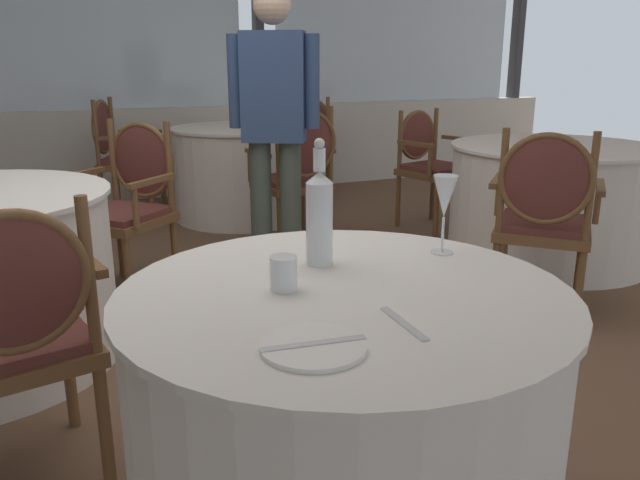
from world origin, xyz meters
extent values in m
plane|color=brown|center=(0.00, 0.00, 0.00)|extent=(13.03, 13.03, 0.00)
cube|color=beige|center=(0.00, 3.57, 0.42)|extent=(10.02, 0.12, 0.85)
cube|color=silver|center=(0.00, 3.59, 1.75)|extent=(2.76, 0.02, 1.80)
cube|color=silver|center=(3.14, 3.59, 1.75)|extent=(2.76, 0.02, 1.80)
cube|color=#333338|center=(1.57, 3.57, 1.75)|extent=(0.08, 0.14, 1.80)
cube|color=#333338|center=(4.71, 3.57, 1.75)|extent=(0.08, 0.14, 1.80)
cylinder|color=white|center=(0.22, -1.33, 0.75)|extent=(1.10, 1.10, 0.02)
cylinder|color=white|center=(0.22, -1.33, 0.37)|extent=(1.07, 1.07, 0.74)
cylinder|color=white|center=(0.02, -1.60, 0.76)|extent=(0.21, 0.21, 0.01)
cube|color=silver|center=(0.02, -1.60, 0.77)|extent=(0.21, 0.04, 0.00)
cube|color=silver|center=(0.24, -1.57, 0.76)|extent=(0.02, 0.18, 0.00)
cylinder|color=white|center=(0.24, -1.13, 0.87)|extent=(0.07, 0.07, 0.22)
cone|color=white|center=(0.24, -1.13, 0.99)|extent=(0.07, 0.07, 0.03)
cylinder|color=white|center=(0.24, -1.13, 1.04)|extent=(0.03, 0.03, 0.06)
sphere|color=silver|center=(0.24, -1.13, 1.08)|extent=(0.03, 0.03, 0.03)
cylinder|color=white|center=(0.60, -1.17, 0.76)|extent=(0.06, 0.06, 0.00)
cylinder|color=white|center=(0.60, -1.17, 0.81)|extent=(0.01, 0.01, 0.10)
cone|color=white|center=(0.60, -1.17, 0.92)|extent=(0.07, 0.07, 0.12)
cylinder|color=white|center=(0.08, -1.28, 0.80)|extent=(0.07, 0.07, 0.08)
cube|color=brown|center=(-0.58, -0.63, 0.43)|extent=(0.55, 0.55, 0.05)
cube|color=brown|center=(-0.58, -0.63, 0.47)|extent=(0.51, 0.51, 0.04)
cylinder|color=brown|center=(-0.43, -0.40, 0.20)|extent=(0.04, 0.04, 0.41)
cylinder|color=brown|center=(-0.34, -0.79, 0.20)|extent=(0.04, 0.04, 0.41)
cylinder|color=brown|center=(-0.34, -0.79, 0.69)|extent=(0.04, 0.04, 0.47)
ellipsoid|color=brown|center=(-0.53, -0.84, 0.71)|extent=(0.39, 0.14, 0.40)
torus|color=brown|center=(-0.53, -0.84, 0.71)|extent=(0.41, 0.12, 0.41)
cube|color=brown|center=(-0.34, -0.56, 0.68)|extent=(0.12, 0.37, 0.03)
cylinder|color=brown|center=(-0.37, -0.42, 0.57)|extent=(0.03, 0.03, 0.22)
cube|color=brown|center=(-0.09, 0.94, 0.43)|extent=(0.65, 0.65, 0.05)
cube|color=brown|center=(-0.09, 0.94, 0.47)|extent=(0.60, 0.60, 0.04)
cylinder|color=brown|center=(-0.10, 0.66, 0.20)|extent=(0.04, 0.04, 0.40)
cylinder|color=brown|center=(-0.37, 0.95, 0.20)|extent=(0.04, 0.04, 0.40)
cylinder|color=brown|center=(0.20, 0.93, 0.20)|extent=(0.04, 0.04, 0.40)
cylinder|color=brown|center=(-0.08, 1.22, 0.20)|extent=(0.04, 0.04, 0.40)
cylinder|color=brown|center=(0.20, 0.93, 0.71)|extent=(0.04, 0.04, 0.51)
cylinder|color=brown|center=(-0.08, 1.22, 0.71)|extent=(0.04, 0.04, 0.51)
ellipsoid|color=brown|center=(0.07, 1.09, 0.73)|extent=(0.30, 0.32, 0.43)
torus|color=brown|center=(0.07, 1.09, 0.73)|extent=(0.32, 0.34, 0.44)
cube|color=brown|center=(0.07, 0.75, 0.67)|extent=(0.29, 0.28, 0.03)
cylinder|color=brown|center=(-0.04, 0.65, 0.56)|extent=(0.03, 0.03, 0.22)
cube|color=brown|center=(-0.27, 1.11, 0.67)|extent=(0.29, 0.28, 0.03)
cylinder|color=brown|center=(-0.38, 1.02, 0.56)|extent=(0.03, 0.03, 0.22)
cylinder|color=white|center=(1.04, 2.44, 0.75)|extent=(1.14, 1.14, 0.02)
cylinder|color=white|center=(1.04, 2.44, 0.37)|extent=(1.11, 1.11, 0.74)
cube|color=brown|center=(1.15, 1.53, 0.42)|extent=(0.51, 0.51, 0.05)
cube|color=brown|center=(1.15, 1.53, 0.47)|extent=(0.47, 0.47, 0.04)
cylinder|color=brown|center=(0.93, 1.71, 0.20)|extent=(0.04, 0.04, 0.40)
cylinder|color=brown|center=(1.32, 1.76, 0.20)|extent=(0.04, 0.04, 0.40)
cylinder|color=brown|center=(0.97, 1.31, 0.20)|extent=(0.04, 0.04, 0.40)
cylinder|color=brown|center=(1.37, 1.36, 0.20)|extent=(0.04, 0.04, 0.40)
cylinder|color=brown|center=(0.97, 1.31, 0.72)|extent=(0.04, 0.04, 0.54)
cylinder|color=brown|center=(1.37, 1.36, 0.72)|extent=(0.04, 0.04, 0.54)
ellipsoid|color=brown|center=(1.17, 1.32, 0.74)|extent=(0.39, 0.10, 0.45)
torus|color=brown|center=(1.17, 1.32, 0.74)|extent=(0.46, 0.09, 0.46)
cube|color=brown|center=(0.90, 1.52, 0.67)|extent=(0.08, 0.37, 0.03)
cylinder|color=brown|center=(0.88, 1.66, 0.56)|extent=(0.03, 0.03, 0.22)
cube|color=brown|center=(1.39, 1.59, 0.67)|extent=(0.08, 0.37, 0.03)
cylinder|color=brown|center=(1.38, 1.73, 0.56)|extent=(0.03, 0.03, 0.22)
cube|color=brown|center=(1.76, 2.99, 0.42)|extent=(0.64, 0.64, 0.05)
cube|color=brown|center=(1.76, 2.99, 0.46)|extent=(0.59, 0.59, 0.04)
cylinder|color=brown|center=(1.73, 2.71, 0.20)|extent=(0.04, 0.04, 0.39)
cylinder|color=brown|center=(1.48, 3.03, 0.20)|extent=(0.04, 0.04, 0.39)
cylinder|color=brown|center=(2.04, 2.95, 0.20)|extent=(0.04, 0.04, 0.39)
cylinder|color=brown|center=(1.80, 3.27, 0.20)|extent=(0.04, 0.04, 0.39)
cylinder|color=brown|center=(2.04, 2.95, 0.70)|extent=(0.04, 0.04, 0.51)
cylinder|color=brown|center=(1.80, 3.27, 0.70)|extent=(0.04, 0.04, 0.51)
ellipsoid|color=brown|center=(1.94, 3.12, 0.72)|extent=(0.28, 0.34, 0.43)
torus|color=brown|center=(1.94, 3.12, 0.72)|extent=(0.29, 0.37, 0.44)
cube|color=brown|center=(1.90, 2.78, 0.66)|extent=(0.32, 0.25, 0.03)
cylinder|color=brown|center=(1.79, 2.69, 0.55)|extent=(0.03, 0.03, 0.22)
cube|color=brown|center=(1.60, 3.18, 0.66)|extent=(0.32, 0.25, 0.03)
cylinder|color=brown|center=(1.49, 3.09, 0.55)|extent=(0.03, 0.03, 0.22)
cube|color=brown|center=(0.20, 2.80, 0.45)|extent=(0.60, 0.60, 0.05)
cube|color=brown|center=(0.20, 2.80, 0.49)|extent=(0.55, 0.55, 0.04)
cylinder|color=brown|center=(0.46, 2.90, 0.21)|extent=(0.04, 0.04, 0.42)
cylinder|color=brown|center=(0.30, 2.53, 0.21)|extent=(0.04, 0.04, 0.42)
cylinder|color=brown|center=(0.09, 3.06, 0.21)|extent=(0.04, 0.04, 0.42)
cylinder|color=brown|center=(-0.07, 2.69, 0.21)|extent=(0.04, 0.04, 0.42)
cylinder|color=brown|center=(0.09, 3.06, 0.73)|extent=(0.04, 0.04, 0.51)
cylinder|color=brown|center=(-0.07, 2.69, 0.73)|extent=(0.04, 0.04, 0.51)
ellipsoid|color=brown|center=(0.00, 2.88, 0.76)|extent=(0.20, 0.38, 0.43)
torus|color=brown|center=(0.00, 2.88, 0.76)|extent=(0.20, 0.42, 0.44)
cube|color=brown|center=(0.31, 3.02, 0.69)|extent=(0.35, 0.18, 0.03)
cylinder|color=brown|center=(0.44, 2.96, 0.58)|extent=(0.03, 0.03, 0.22)
cube|color=brown|center=(0.12, 2.56, 0.69)|extent=(0.35, 0.18, 0.03)
cylinder|color=brown|center=(0.25, 2.50, 0.58)|extent=(0.03, 0.03, 0.22)
cylinder|color=white|center=(2.60, 0.54, 0.75)|extent=(1.33, 1.33, 0.02)
cylinder|color=white|center=(2.60, 0.54, 0.37)|extent=(1.29, 1.29, 0.74)
cylinder|color=brown|center=(3.43, 0.53, 0.21)|extent=(0.04, 0.04, 0.41)
cube|color=brown|center=(2.33, 1.51, 0.44)|extent=(0.56, 0.56, 0.05)
cube|color=brown|center=(2.33, 1.51, 0.48)|extent=(0.52, 0.52, 0.04)
cylinder|color=brown|center=(2.58, 1.37, 0.21)|extent=(0.04, 0.04, 0.41)
cylinder|color=brown|center=(2.19, 1.27, 0.21)|extent=(0.04, 0.04, 0.41)
cylinder|color=brown|center=(2.48, 1.76, 0.21)|extent=(0.04, 0.04, 0.41)
cylinder|color=brown|center=(2.09, 1.65, 0.21)|extent=(0.04, 0.04, 0.41)
cylinder|color=brown|center=(2.48, 1.76, 0.69)|extent=(0.04, 0.04, 0.45)
cylinder|color=brown|center=(2.09, 1.65, 0.69)|extent=(0.04, 0.04, 0.45)
ellipsoid|color=brown|center=(2.28, 1.72, 0.71)|extent=(0.39, 0.15, 0.38)
torus|color=brown|center=(2.28, 1.72, 0.71)|extent=(0.39, 0.13, 0.39)
cube|color=brown|center=(2.58, 1.56, 0.68)|extent=(0.13, 0.36, 0.03)
cylinder|color=brown|center=(2.62, 1.42, 0.57)|extent=(0.03, 0.03, 0.22)
cube|color=brown|center=(2.10, 1.43, 0.68)|extent=(0.13, 0.36, 0.03)
cylinder|color=brown|center=(2.14, 1.29, 0.57)|extent=(0.03, 0.03, 0.22)
cube|color=brown|center=(1.89, -0.17, 0.44)|extent=(0.65, 0.65, 0.05)
cube|color=brown|center=(1.89, -0.17, 0.48)|extent=(0.60, 0.60, 0.04)
cylinder|color=brown|center=(1.89, 0.11, 0.21)|extent=(0.04, 0.04, 0.41)
cylinder|color=brown|center=(2.17, -0.17, 0.21)|extent=(0.04, 0.04, 0.41)
cylinder|color=brown|center=(1.61, -0.17, 0.21)|extent=(0.04, 0.04, 0.41)
cylinder|color=brown|center=(1.89, -0.46, 0.21)|extent=(0.04, 0.04, 0.41)
cylinder|color=brown|center=(1.61, -0.17, 0.72)|extent=(0.04, 0.04, 0.51)
cylinder|color=brown|center=(1.89, -0.46, 0.72)|extent=(0.04, 0.04, 0.51)
ellipsoid|color=brown|center=(1.74, -0.33, 0.74)|extent=(0.31, 0.31, 0.43)
torus|color=brown|center=(1.74, -0.33, 0.74)|extent=(0.34, 0.34, 0.44)
cube|color=brown|center=(1.73, 0.02, 0.68)|extent=(0.28, 0.29, 0.03)
cylinder|color=brown|center=(1.83, 0.12, 0.57)|extent=(0.03, 0.03, 0.22)
cube|color=brown|center=(2.08, -0.34, 0.68)|extent=(0.28, 0.29, 0.03)
cylinder|color=brown|center=(2.18, -0.24, 0.57)|extent=(0.03, 0.03, 0.22)
cylinder|color=#424C42|center=(0.73, 0.96, 0.41)|extent=(0.13, 0.13, 0.82)
cylinder|color=#424C42|center=(0.89, 0.88, 0.41)|extent=(0.13, 0.13, 0.82)
cube|color=#334770|center=(0.81, 0.92, 1.13)|extent=(0.41, 0.34, 0.62)
sphere|color=beige|center=(0.81, 0.92, 1.58)|extent=(0.21, 0.21, 0.21)
cylinder|color=#334770|center=(0.62, 1.02, 1.17)|extent=(0.09, 0.09, 0.53)
cylinder|color=#334770|center=(1.01, 0.82, 1.17)|extent=(0.09, 0.09, 0.53)
camera|label=1|loc=(-0.39, -2.62, 1.29)|focal=35.50mm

